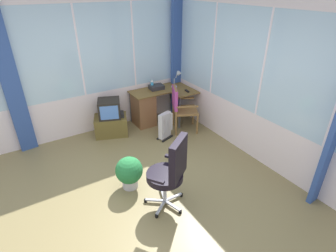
{
  "coord_description": "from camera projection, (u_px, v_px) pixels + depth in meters",
  "views": [
    {
      "loc": [
        -1.19,
        -2.66,
        2.79
      ],
      "look_at": [
        0.74,
        0.47,
        0.79
      ],
      "focal_mm": 28.4,
      "sensor_mm": 36.0,
      "label": 1
    }
  ],
  "objects": [
    {
      "name": "tv_on_stand",
      "position": [
        111.0,
        119.0,
        5.38
      ],
      "size": [
        0.76,
        0.64,
        0.76
      ],
      "color": "brown",
      "rests_on": "ground"
    },
    {
      "name": "wooden_armchair",
      "position": [
        179.0,
        104.0,
        5.41
      ],
      "size": [
        0.64,
        0.64,
        0.96
      ],
      "color": "olive",
      "rests_on": "ground"
    },
    {
      "name": "ground",
      "position": [
        142.0,
        201.0,
        3.88
      ],
      "size": [
        5.37,
        5.75,
        0.06
      ],
      "primitive_type": "cube",
      "color": "olive"
    },
    {
      "name": "curtain_corner",
      "position": [
        177.0,
        59.0,
        5.92
      ],
      "size": [
        0.29,
        0.1,
        2.55
      ],
      "primitive_type": "cube",
      "rotation": [
        0.0,
        0.0,
        0.1
      ],
      "color": "#345296",
      "rests_on": "ground"
    },
    {
      "name": "tv_remote",
      "position": [
        187.0,
        91.0,
        5.66
      ],
      "size": [
        0.07,
        0.16,
        0.02
      ],
      "primitive_type": "cube",
      "rotation": [
        0.0,
        0.0,
        -0.18
      ],
      "color": "black",
      "rests_on": "desk"
    },
    {
      "name": "space_heater",
      "position": [
        166.0,
        125.0,
        5.27
      ],
      "size": [
        0.37,
        0.26,
        0.56
      ],
      "color": "silver",
      "rests_on": "ground"
    },
    {
      "name": "curtain_north_left",
      "position": [
        11.0,
        84.0,
        4.44
      ],
      "size": [
        0.29,
        0.1,
        2.55
      ],
      "primitive_type": "cube",
      "rotation": [
        0.0,
        0.0,
        0.11
      ],
      "color": "#345296",
      "rests_on": "ground"
    },
    {
      "name": "spray_bottle",
      "position": [
        152.0,
        84.0,
        5.75
      ],
      "size": [
        0.06,
        0.06,
        0.22
      ],
      "color": "#42AAD9",
      "rests_on": "desk"
    },
    {
      "name": "paper_tray",
      "position": [
        156.0,
        87.0,
        5.77
      ],
      "size": [
        0.32,
        0.26,
        0.09
      ],
      "primitive_type": "cube",
      "rotation": [
        0.0,
        0.0,
        -0.1
      ],
      "color": "#2B2A2C",
      "rests_on": "desk"
    },
    {
      "name": "desk",
      "position": [
        146.0,
        107.0,
        5.77
      ],
      "size": [
        1.3,
        0.88,
        0.73
      ],
      "color": "brown",
      "rests_on": "ground"
    },
    {
      "name": "potted_plant",
      "position": [
        129.0,
        172.0,
        3.98
      ],
      "size": [
        0.41,
        0.41,
        0.52
      ],
      "color": "silver",
      "rests_on": "ground"
    },
    {
      "name": "north_window_panel",
      "position": [
        81.0,
        69.0,
        5.03
      ],
      "size": [
        4.37,
        0.07,
        2.65
      ],
      "color": "white",
      "rests_on": "ground"
    },
    {
      "name": "east_window_panel",
      "position": [
        262.0,
        85.0,
        4.26
      ],
      "size": [
        0.07,
        4.75,
        2.65
      ],
      "color": "white",
      "rests_on": "ground"
    },
    {
      "name": "desk_lamp",
      "position": [
        178.0,
        76.0,
        5.78
      ],
      "size": [
        0.24,
        0.21,
        0.38
      ],
      "color": "#B2B7BC",
      "rests_on": "desk"
    },
    {
      "name": "office_chair",
      "position": [
        171.0,
        170.0,
        3.47
      ],
      "size": [
        0.61,
        0.6,
        1.1
      ],
      "color": "#B7B7BF",
      "rests_on": "ground"
    }
  ]
}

